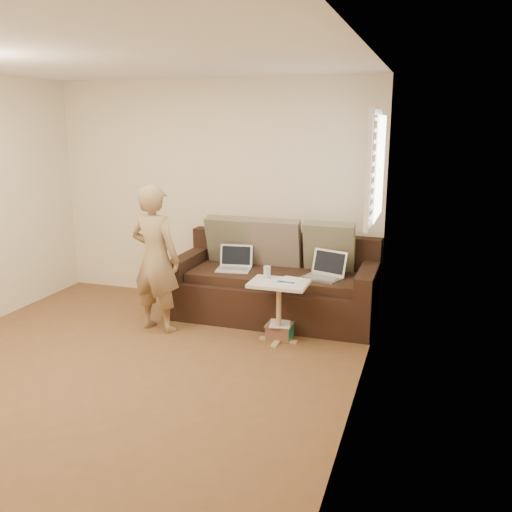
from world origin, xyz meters
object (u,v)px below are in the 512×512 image
(sofa, at_px, (274,280))
(side_table, at_px, (279,312))
(striped_box, at_px, (280,330))
(laptop_silver, at_px, (322,279))
(person, at_px, (155,259))
(laptop_white, at_px, (234,270))
(drinking_glass, at_px, (267,272))

(sofa, xyz_separation_m, side_table, (0.23, -0.65, -0.12))
(striped_box, bearing_deg, side_table, -85.50)
(striped_box, bearing_deg, laptop_silver, 56.12)
(laptop_silver, height_order, person, person)
(laptop_silver, bearing_deg, person, -139.30)
(laptop_white, distance_m, striped_box, 0.95)
(drinking_glass, bearing_deg, laptop_silver, 44.82)
(drinking_glass, xyz_separation_m, striped_box, (0.14, -0.02, -0.59))
(side_table, relative_size, drinking_glass, 5.11)
(person, bearing_deg, laptop_white, -123.97)
(laptop_white, relative_size, striped_box, 1.42)
(sofa, height_order, striped_box, sofa)
(person, relative_size, drinking_glass, 12.70)
(sofa, bearing_deg, striped_box, -68.60)
(person, height_order, side_table, person)
(side_table, bearing_deg, striped_box, 94.50)
(laptop_white, bearing_deg, person, -141.45)
(sofa, xyz_separation_m, laptop_silver, (0.54, -0.10, 0.10))
(sofa, xyz_separation_m, laptop_white, (-0.45, -0.07, 0.10))
(sofa, relative_size, laptop_silver, 5.57)
(laptop_silver, height_order, striped_box, laptop_silver)
(laptop_silver, height_order, side_table, laptop_silver)
(side_table, xyz_separation_m, striped_box, (-0.01, 0.08, -0.23))
(laptop_white, bearing_deg, side_table, -48.83)
(sofa, height_order, side_table, sofa)
(sofa, distance_m, drinking_glass, 0.62)
(sofa, height_order, laptop_silver, sofa)
(sofa, distance_m, laptop_white, 0.47)
(sofa, relative_size, striped_box, 8.54)
(person, bearing_deg, side_table, -167.87)
(laptop_silver, relative_size, person, 0.26)
(side_table, height_order, striped_box, side_table)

